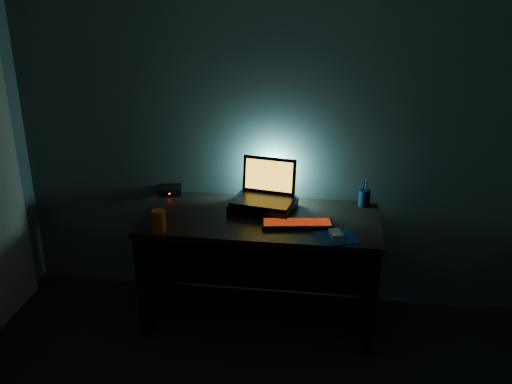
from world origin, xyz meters
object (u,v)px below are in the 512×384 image
(mouse, at_px, (336,234))
(router, at_px, (170,190))
(laptop, at_px, (266,190))
(pen_cup, at_px, (364,198))
(juice_glass, at_px, (159,221))
(keyboard, at_px, (297,224))

(mouse, relative_size, router, 0.57)
(mouse, xyz_separation_m, router, (-1.16, 0.53, 0.01))
(laptop, relative_size, pen_cup, 3.84)
(pen_cup, distance_m, juice_glass, 1.36)
(keyboard, height_order, mouse, mouse)
(keyboard, bearing_deg, pen_cup, 33.53)
(laptop, distance_m, pen_cup, 0.66)
(keyboard, distance_m, pen_cup, 0.56)
(laptop, height_order, keyboard, laptop)
(juice_glass, bearing_deg, keyboard, 13.77)
(laptop, height_order, mouse, laptop)
(juice_glass, bearing_deg, pen_cup, 25.21)
(keyboard, height_order, pen_cup, pen_cup)
(laptop, distance_m, mouse, 0.62)
(router, bearing_deg, laptop, -25.64)
(laptop, bearing_deg, mouse, -30.12)
(laptop, xyz_separation_m, router, (-0.69, 0.14, -0.09))
(laptop, bearing_deg, keyboard, -38.45)
(keyboard, relative_size, mouse, 4.13)
(juice_glass, distance_m, router, 0.61)
(juice_glass, xyz_separation_m, router, (-0.11, 0.60, -0.04))
(keyboard, xyz_separation_m, mouse, (0.24, -0.13, 0.01))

